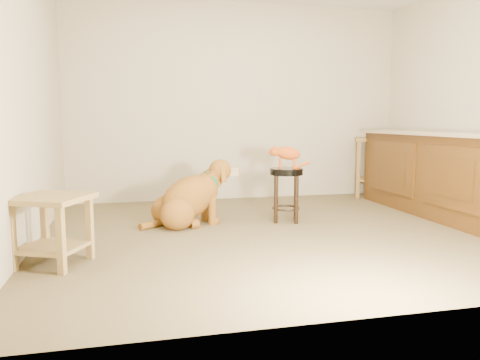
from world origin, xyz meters
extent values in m
cube|color=brown|center=(0.00, 0.00, 0.00)|extent=(4.50, 4.00, 0.01)
cube|color=#BCB497|center=(0.00, 2.00, 1.30)|extent=(4.50, 0.04, 2.60)
cube|color=#BCB497|center=(0.00, -2.00, 1.30)|extent=(4.50, 0.04, 2.60)
cube|color=#BCB497|center=(-2.25, 0.00, 1.30)|extent=(0.04, 4.00, 2.60)
cube|color=#4B2D0D|center=(1.95, 0.30, 0.45)|extent=(0.60, 2.50, 0.90)
cube|color=gray|center=(1.92, 0.30, 0.92)|extent=(0.70, 2.56, 0.04)
cube|color=black|center=(1.99, 0.30, 0.05)|extent=(0.52, 2.50, 0.10)
cube|color=#4B2D0D|center=(1.64, -0.25, 0.50)|extent=(0.02, 0.90, 0.62)
cube|color=#4B2D0D|center=(1.64, 0.85, 0.50)|extent=(0.02, 0.90, 0.62)
cube|color=#3D240A|center=(1.63, -0.25, 0.50)|extent=(0.02, 0.60, 0.40)
cube|color=#3D240A|center=(1.63, 0.85, 0.50)|extent=(0.02, 0.60, 0.40)
cylinder|color=black|center=(0.29, 0.49, 0.25)|extent=(0.04, 0.04, 0.50)
cylinder|color=black|center=(0.09, 0.56, 0.25)|extent=(0.04, 0.04, 0.50)
cylinder|color=black|center=(0.22, 0.29, 0.25)|extent=(0.04, 0.04, 0.50)
cylinder|color=black|center=(0.02, 0.36, 0.25)|extent=(0.04, 0.04, 0.50)
torus|color=black|center=(0.15, 0.43, 0.14)|extent=(0.37, 0.37, 0.02)
cylinder|color=black|center=(0.15, 0.43, 0.53)|extent=(0.34, 0.34, 0.07)
cube|color=brown|center=(2.06, 1.79, 0.39)|extent=(0.07, 0.07, 0.78)
cube|color=brown|center=(1.73, 1.94, 0.39)|extent=(0.07, 0.07, 0.78)
cube|color=brown|center=(1.91, 1.46, 0.39)|extent=(0.07, 0.07, 0.78)
cube|color=brown|center=(1.59, 1.61, 0.39)|extent=(0.07, 0.07, 0.78)
cube|color=brown|center=(1.82, 1.70, 0.80)|extent=(0.59, 0.59, 0.04)
cube|color=olive|center=(-1.75, -0.51, 0.24)|extent=(0.06, 0.06, 0.48)
cube|color=olive|center=(-2.09, -0.35, 0.24)|extent=(0.06, 0.06, 0.48)
cube|color=olive|center=(-1.91, -0.86, 0.24)|extent=(0.06, 0.06, 0.48)
cube|color=olive|center=(-2.25, -0.70, 0.24)|extent=(0.06, 0.06, 0.48)
cube|color=olive|center=(-2.00, -0.61, 0.50)|extent=(0.66, 0.66, 0.04)
cube|color=olive|center=(-2.00, -0.61, 0.13)|extent=(0.56, 0.56, 0.03)
ellipsoid|color=brown|center=(-1.07, 0.56, 0.15)|extent=(0.41, 0.37, 0.32)
ellipsoid|color=brown|center=(-1.00, 0.31, 0.15)|extent=(0.41, 0.37, 0.32)
cylinder|color=brown|center=(-0.91, 0.63, 0.04)|extent=(0.10, 0.12, 0.10)
cylinder|color=brown|center=(-0.83, 0.34, 0.04)|extent=(0.10, 0.12, 0.10)
ellipsoid|color=brown|center=(-0.87, 0.48, 0.28)|extent=(0.79, 0.56, 0.64)
ellipsoid|color=brown|center=(-0.69, 0.54, 0.36)|extent=(0.34, 0.36, 0.33)
cylinder|color=brown|center=(-0.68, 0.63, 0.19)|extent=(0.10, 0.10, 0.38)
cylinder|color=brown|center=(-0.63, 0.46, 0.19)|extent=(0.10, 0.10, 0.38)
sphere|color=brown|center=(-0.65, 0.64, 0.02)|extent=(0.10, 0.10, 0.10)
sphere|color=brown|center=(-0.60, 0.47, 0.02)|extent=(0.10, 0.10, 0.10)
cylinder|color=brown|center=(-0.62, 0.56, 0.45)|extent=(0.27, 0.23, 0.24)
ellipsoid|color=brown|center=(-0.52, 0.59, 0.54)|extent=(0.29, 0.27, 0.23)
cube|color=tan|center=(-0.40, 0.62, 0.52)|extent=(0.18, 0.13, 0.10)
sphere|color=black|center=(-0.33, 0.64, 0.53)|extent=(0.06, 0.06, 0.06)
cube|color=brown|center=(-0.57, 0.68, 0.51)|extent=(0.06, 0.07, 0.17)
cube|color=brown|center=(-0.51, 0.48, 0.51)|extent=(0.06, 0.07, 0.17)
torus|color=#0D6844|center=(-0.62, 0.56, 0.44)|extent=(0.18, 0.24, 0.20)
cylinder|color=#D8BF4C|center=(-0.57, 0.57, 0.38)|extent=(0.02, 0.04, 0.04)
cylinder|color=brown|center=(-1.24, 0.43, 0.03)|extent=(0.28, 0.23, 0.07)
ellipsoid|color=#9F400F|center=(0.17, 0.42, 0.72)|extent=(0.30, 0.20, 0.17)
cylinder|color=#9F400F|center=(0.10, 0.48, 0.62)|extent=(0.03, 0.03, 0.10)
sphere|color=#9F400F|center=(0.10, 0.48, 0.58)|extent=(0.03, 0.03, 0.03)
cylinder|color=#9F400F|center=(0.08, 0.41, 0.62)|extent=(0.03, 0.03, 0.10)
sphere|color=#9F400F|center=(0.08, 0.41, 0.58)|extent=(0.03, 0.03, 0.03)
cylinder|color=#9F400F|center=(0.24, 0.44, 0.62)|extent=(0.03, 0.03, 0.10)
sphere|color=#9F400F|center=(0.24, 0.44, 0.58)|extent=(0.03, 0.03, 0.03)
cylinder|color=#9F400F|center=(0.22, 0.37, 0.62)|extent=(0.03, 0.03, 0.10)
sphere|color=#9F400F|center=(0.22, 0.37, 0.58)|extent=(0.03, 0.03, 0.03)
sphere|color=#9F400F|center=(0.03, 0.47, 0.74)|extent=(0.10, 0.10, 0.10)
sphere|color=#9F400F|center=(-0.01, 0.48, 0.73)|extent=(0.04, 0.04, 0.04)
sphere|color=brown|center=(-0.02, 0.48, 0.73)|extent=(0.02, 0.02, 0.02)
cone|color=#9F400F|center=(0.05, 0.49, 0.79)|extent=(0.05, 0.05, 0.05)
cone|color=#C66B60|center=(0.05, 0.49, 0.79)|extent=(0.03, 0.03, 0.03)
cone|color=#9F400F|center=(0.03, 0.43, 0.79)|extent=(0.05, 0.05, 0.05)
cone|color=#C66B60|center=(0.03, 0.44, 0.79)|extent=(0.03, 0.03, 0.03)
cylinder|color=#9F400F|center=(0.31, 0.42, 0.59)|extent=(0.21, 0.05, 0.10)
camera|label=1|loc=(-1.42, -4.18, 1.06)|focal=35.00mm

